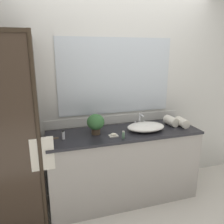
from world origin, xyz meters
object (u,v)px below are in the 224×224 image
at_px(soap_dish, 113,135).
at_px(rolled_towel_near_edge, 182,122).
at_px(amenity_bottle_lotion, 63,135).
at_px(potted_plant, 96,123).
at_px(amenity_bottle_body_wash, 123,135).
at_px(rolled_towel_middle, 171,121).
at_px(sink_basin, 146,127).
at_px(faucet, 140,122).

distance_m(soap_dish, rolled_towel_near_edge, 0.93).
bearing_deg(amenity_bottle_lotion, potted_plant, 7.64).
bearing_deg(amenity_bottle_body_wash, soap_dish, 132.33).
bearing_deg(rolled_towel_middle, sink_basin, -169.90).
bearing_deg(rolled_towel_middle, amenity_bottle_body_wash, -162.13).
bearing_deg(amenity_bottle_body_wash, sink_basin, 25.75).
bearing_deg(amenity_bottle_body_wash, rolled_towel_near_edge, 10.97).
xyz_separation_m(potted_plant, rolled_towel_near_edge, (1.10, -0.06, -0.08)).
relative_size(amenity_bottle_body_wash, amenity_bottle_lotion, 0.84).
bearing_deg(potted_plant, sink_basin, -4.92).
bearing_deg(faucet, rolled_towel_middle, -15.94).
height_order(amenity_bottle_body_wash, amenity_bottle_lotion, amenity_bottle_lotion).
xyz_separation_m(sink_basin, amenity_bottle_body_wash, (-0.35, -0.17, -0.00)).
relative_size(potted_plant, rolled_towel_near_edge, 1.18).
bearing_deg(amenity_bottle_body_wash, faucet, 44.91).
height_order(amenity_bottle_lotion, rolled_towel_near_edge, rolled_towel_near_edge).
bearing_deg(rolled_towel_near_edge, sink_basin, 179.51).
distance_m(potted_plant, rolled_towel_near_edge, 1.10).
bearing_deg(sink_basin, potted_plant, 175.08).
distance_m(sink_basin, amenity_bottle_body_wash, 0.39).
distance_m(potted_plant, rolled_towel_middle, 0.99).
distance_m(sink_basin, faucet, 0.18).
relative_size(faucet, amenity_bottle_body_wash, 1.99).
distance_m(sink_basin, rolled_towel_near_edge, 0.50).
distance_m(soap_dish, amenity_bottle_lotion, 0.55).
bearing_deg(faucet, amenity_bottle_lotion, -169.69).
bearing_deg(potted_plant, rolled_towel_near_edge, -2.92).
relative_size(amenity_bottle_body_wash, rolled_towel_middle, 0.47).
bearing_deg(rolled_towel_near_edge, soap_dish, -175.61).
bearing_deg(soap_dish, faucet, 30.49).
bearing_deg(amenity_bottle_lotion, faucet, 10.31).
height_order(sink_basin, amenity_bottle_body_wash, same).
xyz_separation_m(soap_dish, rolled_towel_middle, (0.82, 0.14, 0.04)).
relative_size(amenity_bottle_lotion, rolled_towel_middle, 0.56).
xyz_separation_m(amenity_bottle_lotion, rolled_towel_middle, (1.36, 0.07, 0.01)).
xyz_separation_m(faucet, soap_dish, (-0.43, -0.25, -0.04)).
distance_m(faucet, rolled_towel_middle, 0.40).
height_order(amenity_bottle_body_wash, rolled_towel_middle, rolled_towel_middle).
bearing_deg(amenity_bottle_lotion, rolled_towel_near_edge, -0.25).
distance_m(amenity_bottle_lotion, rolled_towel_middle, 1.36).
bearing_deg(potted_plant, faucet, 11.92).
distance_m(amenity_bottle_body_wash, amenity_bottle_lotion, 0.65).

